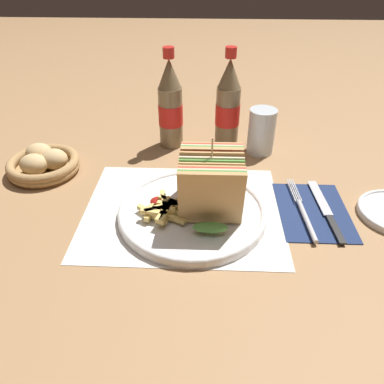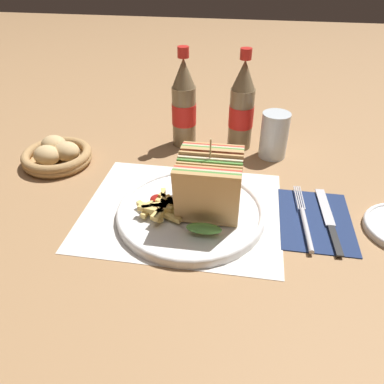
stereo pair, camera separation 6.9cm
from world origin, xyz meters
TOP-DOWN VIEW (x-y plane):
  - ground_plane at (0.00, 0.00)m, footprint 4.00×4.00m
  - placemat at (-0.02, 0.02)m, footprint 0.38×0.31m
  - plate_main at (-0.00, 0.00)m, footprint 0.28×0.28m
  - club_sandwich at (0.03, 0.00)m, footprint 0.11×0.16m
  - fries_pile at (-0.05, -0.02)m, footprint 0.10×0.10m
  - ketchup_blob at (-0.06, 0.01)m, footprint 0.04×0.03m
  - napkin at (0.23, 0.02)m, footprint 0.13×0.19m
  - fork at (0.21, 0.01)m, footprint 0.02×0.20m
  - knife at (0.26, 0.02)m, footprint 0.03×0.20m
  - coke_bottle_near at (-0.07, 0.29)m, footprint 0.06×0.06m
  - coke_bottle_far at (0.07, 0.30)m, footprint 0.06×0.06m
  - glass_near at (0.15, 0.26)m, footprint 0.06×0.06m
  - bread_basket at (-0.34, 0.15)m, footprint 0.16×0.16m

SIDE VIEW (x-z plane):
  - ground_plane at x=0.00m, z-range 0.00..0.00m
  - placemat at x=-0.02m, z-range 0.00..0.00m
  - napkin at x=0.23m, z-range 0.00..0.00m
  - knife at x=0.26m, z-range 0.00..0.01m
  - fork at x=0.21m, z-range 0.00..0.01m
  - plate_main at x=0.00m, z-range 0.00..0.02m
  - bread_basket at x=-0.34m, z-range -0.01..0.05m
  - ketchup_blob at x=-0.06m, z-range 0.02..0.03m
  - fries_pile at x=-0.05m, z-range 0.02..0.04m
  - glass_near at x=0.15m, z-range -0.01..0.10m
  - club_sandwich at x=0.03m, z-range 0.00..0.15m
  - coke_bottle_near at x=-0.07m, z-range -0.02..0.22m
  - coke_bottle_far at x=0.07m, z-range -0.02..0.22m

